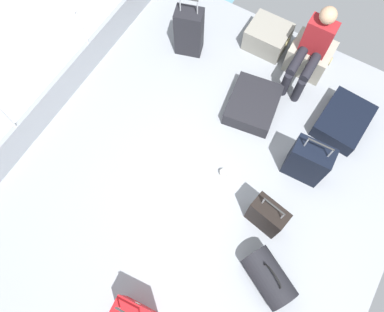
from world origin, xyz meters
name	(u,v)px	position (x,y,z in m)	size (l,w,h in m)	color
ground_plane	(207,182)	(0.00, 0.00, -0.03)	(4.40, 5.20, 0.06)	gray
gunwale_port	(59,92)	(-2.17, 0.00, 0.23)	(0.06, 5.20, 0.45)	gray
railing_port	(43,66)	(-2.17, 0.00, 0.78)	(0.04, 4.20, 1.02)	silver
cargo_crate_0	(268,37)	(-0.30, 2.17, 0.17)	(0.58, 0.48, 0.34)	gray
cargo_crate_1	(309,56)	(0.33, 2.14, 0.20)	(0.56, 0.46, 0.40)	#9E9989
passenger_seated	(312,48)	(0.33, 1.96, 0.58)	(0.34, 0.66, 1.10)	maroon
suitcase_0	(267,216)	(0.80, -0.10, 0.26)	(0.43, 0.28, 0.68)	black
suitcase_2	(308,161)	(0.91, 0.70, 0.31)	(0.46, 0.28, 0.81)	black
suitcase_3	(253,105)	(0.01, 1.16, 0.11)	(0.70, 0.79, 0.22)	black
suitcase_4	(343,121)	(1.09, 1.53, 0.11)	(0.60, 0.75, 0.23)	black
suitcase_5	(189,32)	(-1.19, 1.56, 0.36)	(0.41, 0.34, 0.93)	black
duffel_bag	(269,277)	(1.11, -0.65, 0.17)	(0.67, 0.57, 0.48)	black
paper_cup	(223,173)	(0.12, 0.17, 0.05)	(0.08, 0.08, 0.10)	white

